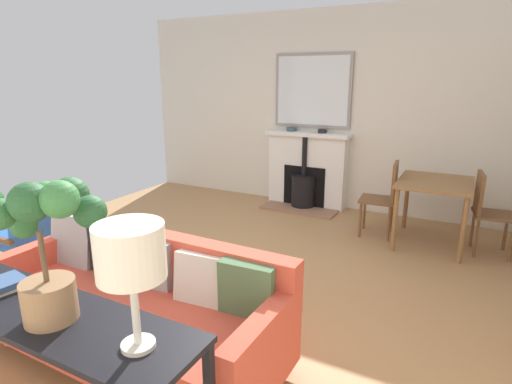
# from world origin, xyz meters

# --- Properties ---
(ground_plane) EXTENTS (5.93, 5.50, 0.01)m
(ground_plane) POSITION_xyz_m (0.00, 0.00, -0.00)
(ground_plane) COLOR #A87A4C
(wall_left) EXTENTS (0.12, 5.50, 2.72)m
(wall_left) POSITION_xyz_m (-2.97, 0.00, 1.36)
(wall_left) COLOR beige
(wall_left) RESTS_ON ground
(fireplace) EXTENTS (0.62, 1.21, 1.07)m
(fireplace) POSITION_xyz_m (-2.75, -0.03, 0.48)
(fireplace) COLOR #93664C
(fireplace) RESTS_ON ground
(mirror_over_mantel) EXTENTS (0.04, 1.11, 1.01)m
(mirror_over_mantel) POSITION_xyz_m (-2.88, -0.03, 1.64)
(mirror_over_mantel) COLOR gray
(mantel_bowl_near) EXTENTS (0.14, 0.14, 0.05)m
(mantel_bowl_near) POSITION_xyz_m (-2.79, -0.29, 1.10)
(mantel_bowl_near) COLOR #334C56
(mantel_bowl_near) RESTS_ON fireplace
(mantel_bowl_far) EXTENTS (0.13, 0.13, 0.05)m
(mantel_bowl_far) POSITION_xyz_m (-2.79, 0.17, 1.10)
(mantel_bowl_far) COLOR black
(mantel_bowl_far) RESTS_ON fireplace
(sofa) EXTENTS (0.85, 2.08, 0.81)m
(sofa) POSITION_xyz_m (0.93, 0.18, 0.35)
(sofa) COLOR #B2B2B7
(sofa) RESTS_ON ground
(ottoman) EXTENTS (0.62, 0.74, 0.36)m
(ottoman) POSITION_xyz_m (0.14, 0.23, 0.22)
(ottoman) COLOR #B2B2B7
(ottoman) RESTS_ON ground
(armchair_accent) EXTENTS (0.70, 0.60, 0.78)m
(armchair_accent) POSITION_xyz_m (0.45, -1.57, 0.43)
(armchair_accent) COLOR brown
(armchair_accent) RESTS_ON ground
(console_table) EXTENTS (0.43, 1.94, 0.75)m
(console_table) POSITION_xyz_m (1.65, 0.19, 0.68)
(console_table) COLOR black
(console_table) RESTS_ON ground
(table_lamp_far_end) EXTENTS (0.27, 0.27, 0.53)m
(table_lamp_far_end) POSITION_xyz_m (1.65, 0.92, 1.16)
(table_lamp_far_end) COLOR beige
(table_lamp_far_end) RESTS_ON console_table
(potted_plant) EXTENTS (0.50, 0.46, 0.67)m
(potted_plant) POSITION_xyz_m (1.66, 0.44, 1.16)
(potted_plant) COLOR #99704C
(potted_plant) RESTS_ON console_table
(dining_table) EXTENTS (0.90, 0.76, 0.73)m
(dining_table) POSITION_xyz_m (-2.04, 1.73, 0.62)
(dining_table) COLOR olive
(dining_table) RESTS_ON ground
(dining_chair_near_fireplace) EXTENTS (0.43, 0.43, 0.89)m
(dining_chair_near_fireplace) POSITION_xyz_m (-2.04, 1.22, 0.52)
(dining_chair_near_fireplace) COLOR brown
(dining_chair_near_fireplace) RESTS_ON ground
(dining_chair_by_back_wall) EXTENTS (0.45, 0.45, 0.87)m
(dining_chair_by_back_wall) POSITION_xyz_m (-2.02, 2.24, 0.51)
(dining_chair_by_back_wall) COLOR brown
(dining_chair_by_back_wall) RESTS_ON ground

